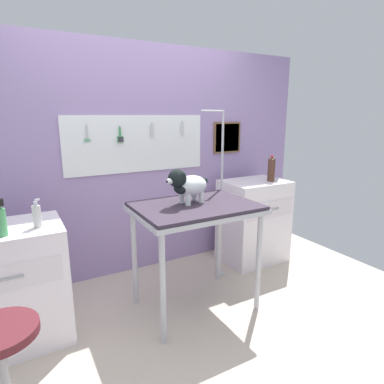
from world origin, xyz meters
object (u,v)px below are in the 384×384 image
(soda_bottle, at_px, (271,169))
(detangler_spray, at_px, (37,216))
(dog, at_px, (187,185))
(cabinet_right, at_px, (253,221))
(grooming_table, at_px, (195,215))
(grooming_arm, at_px, (221,202))
(counter_left, at_px, (6,287))
(stool, at_px, (0,347))

(soda_bottle, bearing_deg, detangler_spray, -174.05)
(dog, xyz_separation_m, cabinet_right, (1.08, 0.45, -0.61))
(grooming_table, xyz_separation_m, soda_bottle, (1.17, 0.40, 0.23))
(grooming_arm, distance_m, counter_left, 1.93)
(stool, distance_m, detangler_spray, 0.87)
(detangler_spray, bearing_deg, cabinet_right, 8.75)
(soda_bottle, bearing_deg, grooming_arm, -177.72)
(cabinet_right, relative_size, soda_bottle, 3.23)
(counter_left, bearing_deg, soda_bottle, 3.20)
(dog, xyz_separation_m, counter_left, (-1.34, 0.21, -0.64))
(grooming_table, bearing_deg, soda_bottle, 19.05)
(cabinet_right, bearing_deg, soda_bottle, -34.45)
(counter_left, xyz_separation_m, detangler_spray, (0.24, -0.10, 0.51))
(stool, bearing_deg, cabinet_right, 23.11)
(stool, bearing_deg, grooming_arm, 25.74)
(grooming_table, xyz_separation_m, counter_left, (-1.39, 0.26, -0.39))
(detangler_spray, bearing_deg, stool, -109.98)
(cabinet_right, height_order, stool, cabinet_right)
(cabinet_right, xyz_separation_m, stool, (-2.44, -1.04, 0.05))
(counter_left, height_order, soda_bottle, soda_bottle)
(soda_bottle, bearing_deg, stool, -159.83)
(grooming_arm, distance_m, detangler_spray, 1.68)
(grooming_arm, distance_m, stool, 2.14)
(grooming_arm, bearing_deg, grooming_table, -143.10)
(grooming_table, relative_size, dog, 2.42)
(grooming_arm, distance_m, cabinet_right, 0.63)
(cabinet_right, relative_size, detangler_spray, 4.62)
(grooming_arm, height_order, soda_bottle, grooming_arm)
(grooming_arm, bearing_deg, detangler_spray, -172.58)
(grooming_table, bearing_deg, counter_left, 169.35)
(stool, xyz_separation_m, soda_bottle, (2.58, 0.95, 0.54))
(cabinet_right, bearing_deg, grooming_arm, -167.17)
(dog, height_order, soda_bottle, dog)
(stool, relative_size, detangler_spray, 3.11)
(grooming_arm, relative_size, detangler_spray, 8.37)
(dog, relative_size, stool, 0.66)
(grooming_arm, xyz_separation_m, detangler_spray, (-1.65, -0.22, 0.17))
(dog, bearing_deg, detangler_spray, 174.12)
(grooming_arm, bearing_deg, cabinet_right, 12.83)
(detangler_spray, distance_m, soda_bottle, 2.34)
(detangler_spray, bearing_deg, soda_bottle, 5.95)
(dog, distance_m, stool, 1.58)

